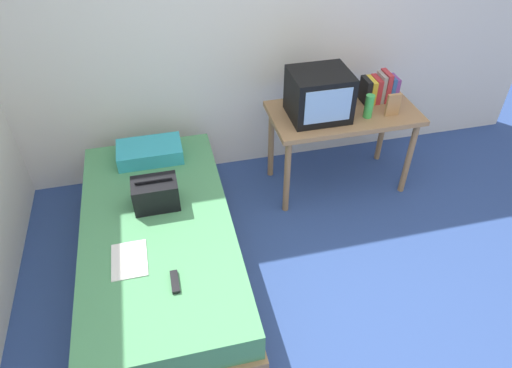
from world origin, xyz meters
TOP-DOWN VIEW (x-y plane):
  - ground_plane at (0.00, 0.00)m, footprint 8.00×8.00m
  - wall_back at (0.00, 2.00)m, footprint 5.20×0.10m
  - bed at (-0.93, 0.78)m, footprint 1.00×2.00m
  - desk at (0.61, 1.45)m, footprint 1.16×0.60m
  - tv at (0.38, 1.43)m, footprint 0.44×0.39m
  - water_bottle at (0.75, 1.33)m, footprint 0.07×0.07m
  - book_row at (0.94, 1.55)m, footprint 0.28×0.16m
  - picture_frame at (0.94, 1.31)m, footprint 0.11×0.02m
  - pillow at (-0.92, 1.52)m, footprint 0.48×0.29m
  - handbag at (-0.91, 0.96)m, footprint 0.30×0.20m
  - magazine at (-1.11, 0.51)m, footprint 0.21×0.29m
  - remote_dark at (-0.86, 0.27)m, footprint 0.04×0.16m
  - remote_silver at (-1.03, 0.97)m, footprint 0.04×0.14m

SIDE VIEW (x-z plane):
  - ground_plane at x=0.00m, z-range 0.00..0.00m
  - bed at x=-0.93m, z-range 0.00..0.47m
  - magazine at x=-1.11m, z-range 0.48..0.49m
  - remote_dark at x=-0.86m, z-range 0.48..0.50m
  - remote_silver at x=-1.03m, z-range 0.48..0.50m
  - pillow at x=-0.92m, z-range 0.48..0.59m
  - handbag at x=-0.91m, z-range 0.47..0.69m
  - desk at x=0.61m, z-range 0.27..0.99m
  - picture_frame at x=0.94m, z-range 0.72..0.90m
  - water_bottle at x=0.75m, z-range 0.72..0.91m
  - book_row at x=0.94m, z-range 0.71..0.95m
  - tv at x=0.38m, z-range 0.72..1.08m
  - wall_back at x=0.00m, z-range 0.00..2.60m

